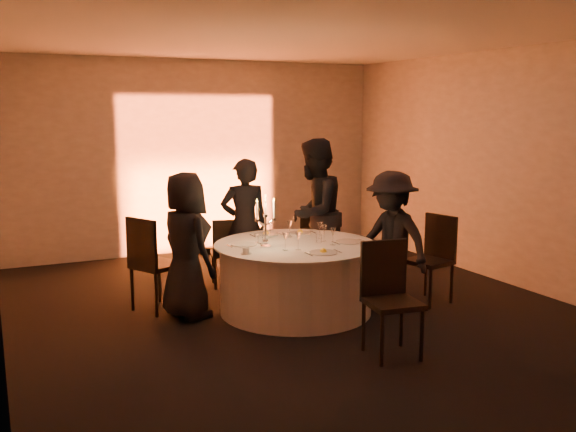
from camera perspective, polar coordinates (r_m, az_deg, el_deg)
name	(u,v)px	position (r m, az deg, el deg)	size (l,w,h in m)	color
floor	(296,311)	(7.27, 0.68, -8.43)	(7.00, 7.00, 0.00)	black
ceiling	(296,35)	(6.96, 0.73, 15.79)	(7.00, 7.00, 0.00)	silver
wall_back	(199,157)	(10.21, -7.96, 5.23)	(7.00, 7.00, 0.00)	#A49F99
wall_front	(552,233)	(4.13, 22.45, -1.41)	(7.00, 7.00, 0.00)	#A49F99
wall_right	(506,167)	(8.69, 18.84, 4.11)	(7.00, 7.00, 0.00)	#A49F99
uplighter_fixture	(206,251)	(10.13, -7.27, -3.08)	(0.25, 0.12, 0.10)	black
banquet_table	(296,278)	(7.16, 0.69, -5.50)	(1.80, 1.80, 0.77)	black
chair_left	(151,258)	(7.26, -12.11, -3.71)	(0.63, 0.63, 1.07)	black
chair_back_left	(227,249)	(8.14, -5.41, -2.93)	(0.47, 0.47, 0.88)	black
chair_back_right	(304,241)	(8.58, 1.39, -2.28)	(0.52, 0.52, 0.88)	black
chair_right	(434,253)	(7.68, 12.82, -3.24)	(0.53, 0.53, 1.02)	black
chair_front	(389,291)	(5.98, 8.94, -6.60)	(0.51, 0.51, 1.04)	black
guest_left	(186,246)	(6.96, -9.05, -2.61)	(0.77, 0.50, 1.58)	black
guest_back_left	(245,225)	(7.97, -3.89, -0.76)	(0.60, 0.39, 1.64)	black
guest_back_right	(314,214)	(8.05, 2.34, 0.21)	(0.91, 0.71, 1.88)	black
guest_right	(391,240)	(7.33, 9.15, -2.11)	(1.01, 0.58, 1.56)	black
plate_left	(244,244)	(7.01, -3.93, -2.54)	(0.36, 0.28, 0.01)	silver
plate_back_left	(266,234)	(7.55, -1.97, -1.59)	(0.35, 0.29, 0.08)	silver
plate_back_right	(300,232)	(7.64, 1.08, -1.45)	(0.36, 0.27, 0.08)	silver
plate_right	(349,242)	(7.18, 5.45, -2.28)	(0.36, 0.29, 0.01)	silver
plate_front	(323,252)	(6.61, 3.15, -3.18)	(0.36, 0.29, 0.08)	silver
coffee_cup	(246,251)	(6.58, -3.74, -3.13)	(0.11, 0.11, 0.07)	silver
candelabra	(266,229)	(6.86, -2.00, -1.14)	(0.24, 0.12, 0.58)	silver
wine_glass_a	(333,233)	(6.98, 4.02, -1.50)	(0.07, 0.07, 0.19)	white
wine_glass_b	(298,237)	(6.72, 0.92, -1.90)	(0.07, 0.07, 0.19)	white
wine_glass_c	(264,228)	(7.23, -2.13, -1.10)	(0.07, 0.07, 0.19)	white
wine_glass_d	(320,227)	(7.32, 2.85, -0.97)	(0.07, 0.07, 0.19)	white
wine_glass_e	(285,237)	(6.71, -0.25, -1.92)	(0.07, 0.07, 0.19)	white
wine_glass_f	(290,226)	(7.40, 0.16, -0.85)	(0.07, 0.07, 0.19)	white
wine_glass_g	(324,230)	(7.16, 3.23, -1.21)	(0.07, 0.07, 0.19)	white
wine_glass_h	(270,226)	(7.40, -1.59, -0.86)	(0.07, 0.07, 0.19)	white
tumbler_a	(319,239)	(7.12, 2.76, -2.04)	(0.07, 0.07, 0.09)	white
tumbler_b	(260,239)	(7.09, -2.47, -2.08)	(0.07, 0.07, 0.09)	white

